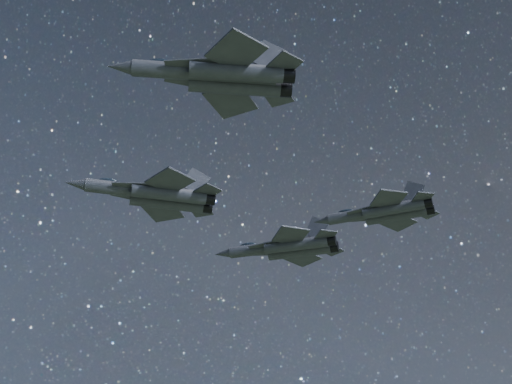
# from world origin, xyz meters

# --- Properties ---
(jet_lead) EXTENTS (19.33, 12.82, 4.92)m
(jet_lead) POSITION_xyz_m (-11.55, -3.15, 157.83)
(jet_lead) COLOR #2D3039
(jet_left) EXTENTS (19.65, 13.71, 4.95)m
(jet_left) POSITION_xyz_m (3.07, 16.58, 159.29)
(jet_left) COLOR #2D3039
(jet_right) EXTENTS (19.80, 13.49, 4.97)m
(jet_right) POSITION_xyz_m (0.31, -22.96, 159.07)
(jet_right) COLOR #2D3039
(jet_slot) EXTENTS (15.62, 10.73, 3.92)m
(jet_slot) POSITION_xyz_m (16.59, -0.47, 154.64)
(jet_slot) COLOR #2D3039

